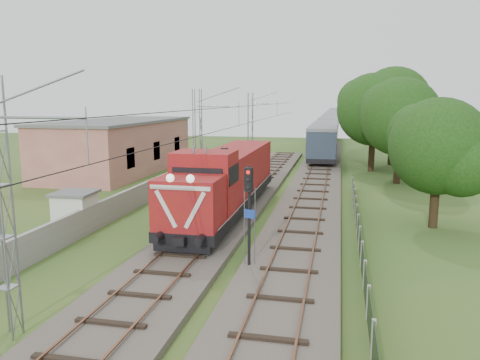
% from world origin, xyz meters
% --- Properties ---
extents(ground, '(140.00, 140.00, 0.00)m').
position_xyz_m(ground, '(0.00, 0.00, 0.00)').
color(ground, '#2E5A22').
rests_on(ground, ground).
extents(track_main, '(4.20, 70.00, 0.45)m').
position_xyz_m(track_main, '(0.00, 7.00, 0.18)').
color(track_main, '#6B6054').
rests_on(track_main, ground).
extents(track_side, '(4.20, 80.00, 0.45)m').
position_xyz_m(track_side, '(5.00, 20.00, 0.18)').
color(track_side, '#6B6054').
rests_on(track_side, ground).
extents(catenary, '(3.31, 70.00, 8.00)m').
position_xyz_m(catenary, '(-2.95, 12.00, 4.05)').
color(catenary, gray).
rests_on(catenary, ground).
extents(boundary_wall, '(0.25, 40.00, 1.50)m').
position_xyz_m(boundary_wall, '(-6.50, 12.00, 0.75)').
color(boundary_wall, '#9E9E99').
rests_on(boundary_wall, ground).
extents(station_building, '(8.40, 20.40, 5.22)m').
position_xyz_m(station_building, '(-15.00, 24.00, 2.63)').
color(station_building, tan).
rests_on(station_building, ground).
extents(fence, '(0.12, 32.00, 1.20)m').
position_xyz_m(fence, '(8.00, 3.00, 0.60)').
color(fence, black).
rests_on(fence, ground).
extents(locomotive, '(3.13, 17.88, 4.54)m').
position_xyz_m(locomotive, '(0.00, 8.32, 2.32)').
color(locomotive, black).
rests_on(locomotive, ground).
extents(coach_rake, '(3.14, 117.31, 3.63)m').
position_xyz_m(coach_rake, '(5.00, 87.51, 2.59)').
color(coach_rake, black).
rests_on(coach_rake, ground).
extents(signal_post, '(0.49, 0.39, 4.58)m').
position_xyz_m(signal_post, '(3.25, -1.08, 3.15)').
color(signal_post, black).
rests_on(signal_post, ground).
extents(relay_hut, '(2.30, 2.30, 2.25)m').
position_xyz_m(relay_hut, '(-7.40, 3.05, 1.14)').
color(relay_hut, silver).
rests_on(relay_hut, ground).
extents(tree_a, '(5.74, 5.46, 7.44)m').
position_xyz_m(tree_a, '(12.37, 8.04, 4.64)').
color(tree_a, '#3A2917').
rests_on(tree_a, ground).
extents(tree_b, '(7.08, 6.74, 9.18)m').
position_xyz_m(tree_b, '(11.98, 22.54, 5.72)').
color(tree_b, '#3A2917').
rests_on(tree_b, ground).
extents(tree_c, '(7.64, 7.28, 9.91)m').
position_xyz_m(tree_c, '(10.20, 29.29, 6.18)').
color(tree_c, '#3A2917').
rests_on(tree_c, ground).
extents(tree_d, '(8.35, 7.95, 10.83)m').
position_xyz_m(tree_d, '(12.65, 34.64, 6.75)').
color(tree_d, '#3A2917').
rests_on(tree_d, ground).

